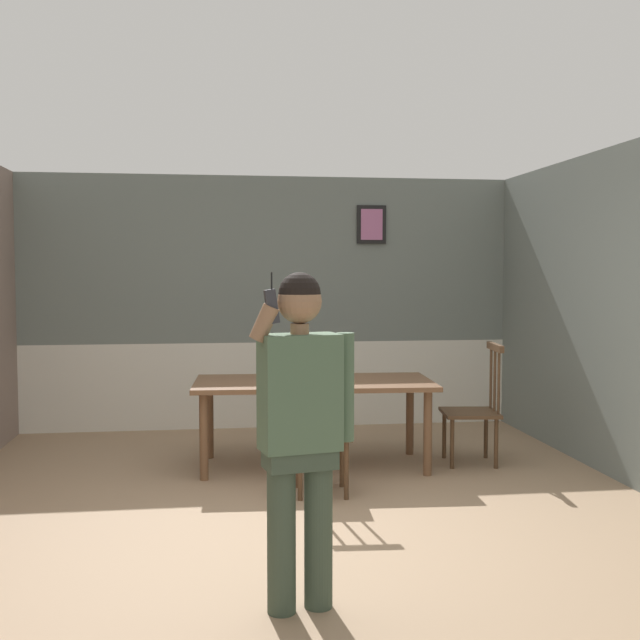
{
  "coord_description": "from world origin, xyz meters",
  "views": [
    {
      "loc": [
        -0.58,
        -5.0,
        1.65
      ],
      "look_at": [
        0.04,
        -0.46,
        1.37
      ],
      "focal_mm": 43.72,
      "sensor_mm": 36.0,
      "label": 1
    }
  ],
  "objects": [
    {
      "name": "ground_plane",
      "position": [
        0.0,
        0.0,
        0.0
      ],
      "size": [
        7.18,
        7.18,
        0.0
      ],
      "primitive_type": "plane",
      "color": "#9E7F60"
    },
    {
      "name": "room_back_partition",
      "position": [
        0.0,
        3.27,
        1.28
      ],
      "size": [
        5.26,
        0.17,
        2.66
      ],
      "color": "slate",
      "rests_on": "ground_plane"
    },
    {
      "name": "dining_table",
      "position": [
        0.25,
        1.49,
        0.66
      ],
      "size": [
        2.05,
        1.05,
        0.73
      ],
      "rotation": [
        0.0,
        0.0,
        -0.06
      ],
      "color": "brown",
      "rests_on": "ground_plane"
    },
    {
      "name": "chair_near_window",
      "position": [
        1.64,
        1.41,
        0.48
      ],
      "size": [
        0.52,
        0.52,
        1.04
      ],
      "rotation": [
        0.0,
        0.0,
        1.45
      ],
      "color": "#513823",
      "rests_on": "ground_plane"
    },
    {
      "name": "chair_by_doorway",
      "position": [
        0.2,
        0.63,
        0.47
      ],
      "size": [
        0.45,
        0.45,
        0.98
      ],
      "rotation": [
        0.0,
        0.0,
        -0.07
      ],
      "color": "#513823",
      "rests_on": "ground_plane"
    },
    {
      "name": "person_figure",
      "position": [
        -0.17,
        -1.3,
        0.94
      ],
      "size": [
        0.53,
        0.28,
        1.65
      ],
      "rotation": [
        0.0,
        0.0,
        3.34
      ],
      "color": "#3A493A",
      "rests_on": "ground_plane"
    }
  ]
}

